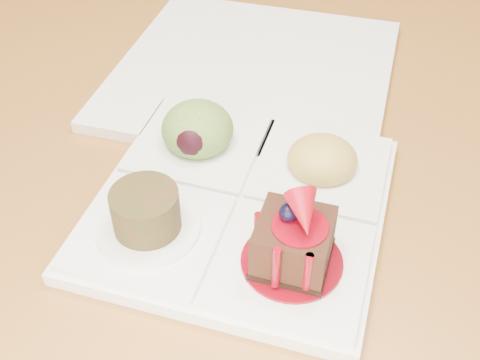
# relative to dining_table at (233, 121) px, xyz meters

# --- Properties ---
(dining_table) EXTENTS (1.00, 1.80, 0.75)m
(dining_table) POSITION_rel_dining_table_xyz_m (0.00, 0.00, 0.00)
(dining_table) COLOR #965A26
(dining_table) RESTS_ON ground
(sampler_plate) EXTENTS (0.26, 0.26, 0.09)m
(sampler_plate) POSITION_rel_dining_table_xyz_m (0.04, -0.21, 0.09)
(sampler_plate) COLOR white
(sampler_plate) RESTS_ON dining_table
(second_plate) EXTENTS (0.31, 0.31, 0.01)m
(second_plate) POSITION_rel_dining_table_xyz_m (0.02, -0.00, 0.07)
(second_plate) COLOR white
(second_plate) RESTS_ON dining_table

